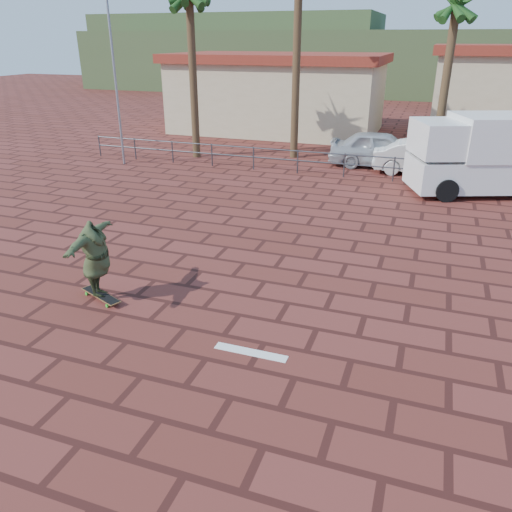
{
  "coord_description": "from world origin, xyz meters",
  "views": [
    {
      "loc": [
        3.39,
        -8.47,
        5.36
      ],
      "look_at": [
        -0.09,
        1.31,
        0.8
      ],
      "focal_mm": 35.0,
      "sensor_mm": 36.0,
      "label": 1
    }
  ],
  "objects": [
    {
      "name": "longboard",
      "position": [
        -3.15,
        -0.39,
        0.1
      ],
      "size": [
        1.21,
        0.71,
        0.12
      ],
      "rotation": [
        0.0,
        0.0,
        -0.39
      ],
      "color": "olive",
      "rests_on": "ground"
    },
    {
      "name": "car_white",
      "position": [
        3.05,
        13.66,
        0.69
      ],
      "size": [
        4.29,
        1.78,
        1.38
      ],
      "primitive_type": "imported",
      "rotation": [
        0.0,
        0.0,
        1.65
      ],
      "color": "silver",
      "rests_on": "ground"
    },
    {
      "name": "hill_front",
      "position": [
        0.0,
        50.0,
        3.0
      ],
      "size": [
        70.0,
        18.0,
        6.0
      ],
      "primitive_type": "cube",
      "color": "#384C28",
      "rests_on": "ground"
    },
    {
      "name": "building_west",
      "position": [
        -6.0,
        22.0,
        2.28
      ],
      "size": [
        12.6,
        7.6,
        4.5
      ],
      "color": "beige",
      "rests_on": "ground"
    },
    {
      "name": "guardrail",
      "position": [
        0.0,
        12.0,
        0.68
      ],
      "size": [
        24.06,
        0.06,
        1.0
      ],
      "color": "#47494F",
      "rests_on": "ground"
    },
    {
      "name": "hill_back",
      "position": [
        -22.0,
        56.0,
        4.0
      ],
      "size": [
        35.0,
        14.0,
        8.0
      ],
      "primitive_type": "cube",
      "color": "#384C28",
      "rests_on": "ground"
    },
    {
      "name": "campervan",
      "position": [
        5.39,
        11.52,
        1.5
      ],
      "size": [
        5.94,
        4.1,
        2.84
      ],
      "rotation": [
        0.0,
        0.0,
        0.37
      ],
      "color": "white",
      "rests_on": "ground"
    },
    {
      "name": "car_silver",
      "position": [
        1.21,
        14.42,
        0.78
      ],
      "size": [
        4.75,
        2.25,
        1.57
      ],
      "primitive_type": "imported",
      "rotation": [
        0.0,
        0.0,
        1.66
      ],
      "color": "#B1B4B8",
      "rests_on": "ground"
    },
    {
      "name": "skateboarder",
      "position": [
        -3.15,
        -0.39,
        0.99
      ],
      "size": [
        1.01,
        2.21,
        1.74
      ],
      "primitive_type": "imported",
      "rotation": [
        0.0,
        0.0,
        1.78
      ],
      "color": "#364022",
      "rests_on": "longboard"
    },
    {
      "name": "flagpole",
      "position": [
        -9.87,
        11.0,
        4.64
      ],
      "size": [
        1.3,
        0.1,
        8.0
      ],
      "color": "gray",
      "rests_on": "ground"
    },
    {
      "name": "palm_center",
      "position": [
        3.5,
        15.5,
        6.36
      ],
      "size": [
        2.4,
        2.4,
        7.75
      ],
      "color": "brown",
      "rests_on": "ground"
    },
    {
      "name": "paint_stripe",
      "position": [
        0.7,
        -1.2,
        0.0
      ],
      "size": [
        1.4,
        0.22,
        0.01
      ],
      "primitive_type": "cube",
      "color": "white",
      "rests_on": "ground"
    },
    {
      "name": "palm_far_left",
      "position": [
        -7.5,
        13.5,
        6.83
      ],
      "size": [
        2.4,
        2.4,
        8.25
      ],
      "color": "brown",
      "rests_on": "ground"
    },
    {
      "name": "ground",
      "position": [
        0.0,
        0.0,
        0.0
      ],
      "size": [
        120.0,
        120.0,
        0.0
      ],
      "primitive_type": "plane",
      "color": "maroon",
      "rests_on": "ground"
    }
  ]
}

